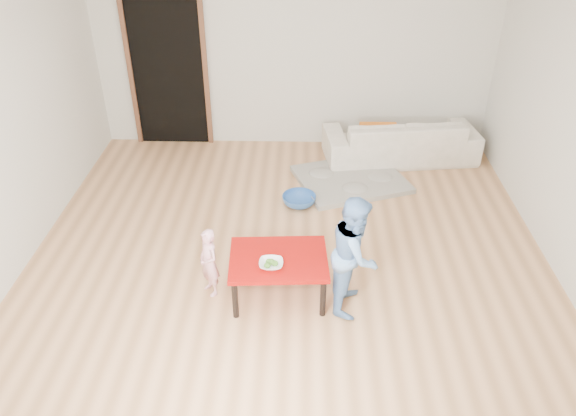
{
  "coord_description": "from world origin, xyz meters",
  "views": [
    {
      "loc": [
        0.12,
        -4.41,
        3.34
      ],
      "look_at": [
        0.0,
        -0.2,
        0.65
      ],
      "focal_mm": 35.0,
      "sensor_mm": 36.0,
      "label": 1
    }
  ],
  "objects_px": {
    "child_pink": "(209,263)",
    "child_blue": "(355,254)",
    "sofa": "(400,139)",
    "basin": "(299,200)",
    "red_table": "(279,277)",
    "bowl": "(271,264)"
  },
  "relations": [
    {
      "from": "bowl",
      "to": "child_pink",
      "type": "bearing_deg",
      "value": 164.65
    },
    {
      "from": "bowl",
      "to": "basin",
      "type": "distance_m",
      "value": 1.69
    },
    {
      "from": "child_pink",
      "to": "basin",
      "type": "relative_size",
      "value": 1.75
    },
    {
      "from": "sofa",
      "to": "red_table",
      "type": "height_order",
      "value": "sofa"
    },
    {
      "from": "sofa",
      "to": "child_pink",
      "type": "relative_size",
      "value": 2.89
    },
    {
      "from": "basin",
      "to": "child_blue",
      "type": "bearing_deg",
      "value": -73.27
    },
    {
      "from": "child_pink",
      "to": "child_blue",
      "type": "relative_size",
      "value": 0.61
    },
    {
      "from": "child_blue",
      "to": "bowl",
      "type": "bearing_deg",
      "value": 106.08
    },
    {
      "from": "sofa",
      "to": "basin",
      "type": "relative_size",
      "value": 5.04
    },
    {
      "from": "red_table",
      "to": "basin",
      "type": "height_order",
      "value": "red_table"
    },
    {
      "from": "red_table",
      "to": "bowl",
      "type": "relative_size",
      "value": 4.13
    },
    {
      "from": "red_table",
      "to": "bowl",
      "type": "bearing_deg",
      "value": -114.07
    },
    {
      "from": "child_blue",
      "to": "red_table",
      "type": "bearing_deg",
      "value": 95.32
    },
    {
      "from": "sofa",
      "to": "child_blue",
      "type": "height_order",
      "value": "child_blue"
    },
    {
      "from": "red_table",
      "to": "child_pink",
      "type": "relative_size",
      "value": 1.27
    },
    {
      "from": "bowl",
      "to": "sofa",
      "type": "bearing_deg",
      "value": 62.13
    },
    {
      "from": "child_pink",
      "to": "basin",
      "type": "distance_m",
      "value": 1.69
    },
    {
      "from": "sofa",
      "to": "basin",
      "type": "bearing_deg",
      "value": 35.21
    },
    {
      "from": "red_table",
      "to": "child_blue",
      "type": "relative_size",
      "value": 0.78
    },
    {
      "from": "bowl",
      "to": "basin",
      "type": "height_order",
      "value": "bowl"
    },
    {
      "from": "child_blue",
      "to": "child_pink",
      "type": "bearing_deg",
      "value": 97.61
    },
    {
      "from": "child_blue",
      "to": "basin",
      "type": "xyz_separation_m",
      "value": [
        -0.48,
        1.59,
        -0.48
      ]
    }
  ]
}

